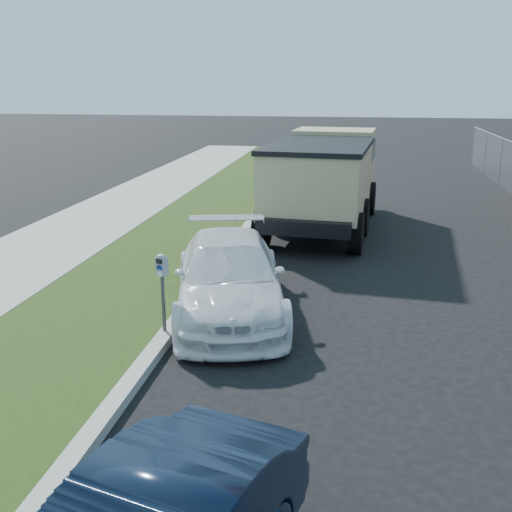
# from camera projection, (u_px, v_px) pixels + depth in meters

# --- Properties ---
(ground) EXTENTS (120.00, 120.00, 0.00)m
(ground) POSITION_uv_depth(u_px,v_px,m) (330.00, 335.00, 9.82)
(ground) COLOR black
(ground) RESTS_ON ground
(streetside) EXTENTS (6.12, 50.00, 0.15)m
(streetside) POSITION_uv_depth(u_px,v_px,m) (68.00, 276.00, 12.56)
(streetside) COLOR gray
(streetside) RESTS_ON ground
(parking_meter) EXTENTS (0.21, 0.17, 1.31)m
(parking_meter) POSITION_uv_depth(u_px,v_px,m) (162.00, 276.00, 9.38)
(parking_meter) COLOR #3F4247
(parking_meter) RESTS_ON ground
(white_wagon) EXTENTS (2.87, 4.90, 1.33)m
(white_wagon) POSITION_uv_depth(u_px,v_px,m) (231.00, 275.00, 10.72)
(white_wagon) COLOR white
(white_wagon) RESTS_ON ground
(dump_truck) EXTENTS (3.11, 6.74, 2.57)m
(dump_truck) POSITION_uv_depth(u_px,v_px,m) (325.00, 176.00, 16.76)
(dump_truck) COLOR black
(dump_truck) RESTS_ON ground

